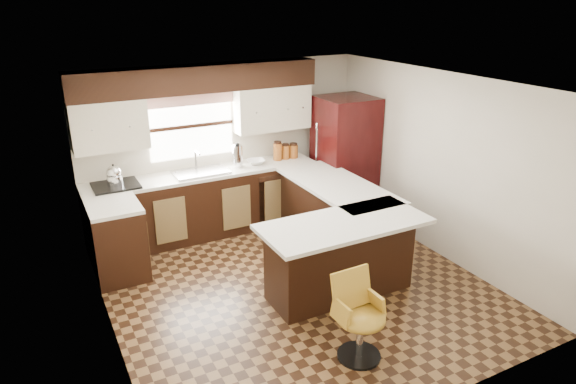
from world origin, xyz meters
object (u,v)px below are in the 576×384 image
peninsula_return (340,258)px  peninsula_long (333,219)px  bar_chair (361,319)px  refrigerator (345,158)px

peninsula_return → peninsula_long: bearing=61.7°
peninsula_return → bar_chair: peninsula_return is taller
peninsula_long → refrigerator: 1.30m
refrigerator → bar_chair: (-1.76, -2.96, -0.51)m
peninsula_long → bar_chair: size_ratio=2.27×
peninsula_return → bar_chair: 1.15m
peninsula_long → bar_chair: peninsula_long is taller
bar_chair → refrigerator: bearing=58.0°
peninsula_return → refrigerator: bearing=55.6°
peninsula_long → refrigerator: size_ratio=1.04×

